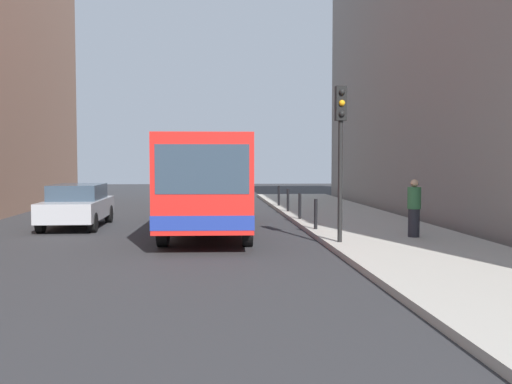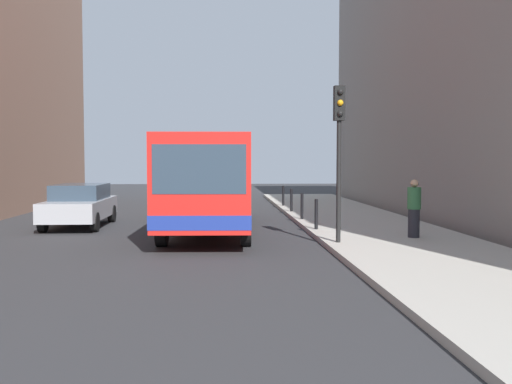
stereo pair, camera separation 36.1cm
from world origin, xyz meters
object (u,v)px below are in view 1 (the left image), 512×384
Objects in this scene: bus at (210,178)px; bollard_mid at (300,206)px; car_beside_bus at (77,205)px; bollard_farthest at (279,196)px; traffic_light at (341,134)px; bollard_far at (288,200)px; pedestrian_near_signal at (414,208)px; bollard_near at (316,214)px.

bollard_mid is at bearing -152.08° from bus.
car_beside_bus is 10.59m from bollard_farthest.
car_beside_bus reaches higher than bollard_farthest.
bollard_mid is at bearing 90.94° from traffic_light.
car_beside_bus is at bearing -153.68° from bollard_far.
car_beside_bus is at bearing -45.75° from pedestrian_near_signal.
bus is 11.70× the size of bollard_farthest.
traffic_light is (7.98, -5.38, 2.22)m from car_beside_bus.
car_beside_bus reaches higher than bollard_mid.
bollard_far is (0.00, 6.35, 0.00)m from bollard_near.
bus is 5.80m from traffic_light.
bollard_near is 1.00× the size of bollard_far.
bollard_mid is 5.80m from pedestrian_near_signal.
traffic_light is 6.55m from bollard_mid.
bollard_far is at bearing -90.00° from bollard_farthest.
traffic_light reaches higher than bollard_mid.
bollard_mid is at bearing -90.00° from bollard_far.
car_beside_bus is 7.91m from bollard_mid.
bollard_farthest is at bearing 90.00° from bollard_mid.
car_beside_bus is 2.70× the size of pedestrian_near_signal.
bus reaches higher than bollard_farthest.
bus is 3.82m from bollard_mid.
bollard_far is 0.58× the size of pedestrian_near_signal.
pedestrian_near_signal is at bearing 149.46° from bus.
bollard_near is at bearing 91.96° from traffic_light.
bollard_mid is at bearing -90.00° from bollard_farthest.
car_beside_bus is at bearing 146.00° from traffic_light.
bollard_near is at bearing -62.78° from pedestrian_near_signal.
traffic_light is at bearing -89.38° from bollard_far.
bus reaches higher than bollard_near.
bollard_farthest is (0.00, 3.17, 0.00)m from bollard_far.
bus is at bearing -54.75° from pedestrian_near_signal.
car_beside_bus is at bearing 162.71° from bollard_near.
bollard_far is at bearing -95.98° from pedestrian_near_signal.
traffic_light is 4.32× the size of bollard_far.
bus reaches higher than car_beside_bus.
bollard_mid is (3.29, 1.58, -1.10)m from bus.
traffic_light reaches higher than pedestrian_near_signal.
bollard_farthest is 0.58× the size of pedestrian_near_signal.
bus is 8.66m from bollard_farthest.
bollard_farthest is (0.00, 9.52, 0.00)m from bollard_near.
bollard_far is at bearing 90.00° from bollard_near.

